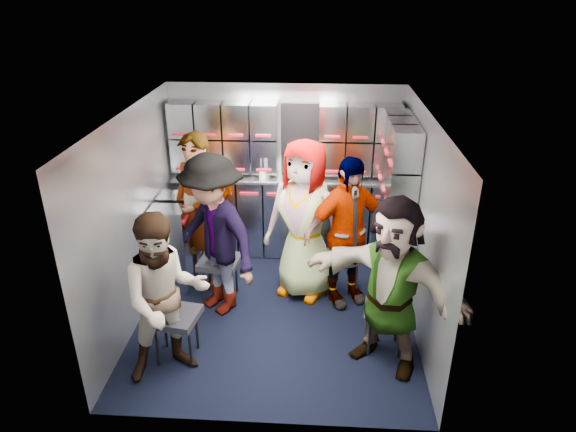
# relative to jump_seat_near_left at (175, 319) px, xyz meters

# --- Properties ---
(floor) EXTENTS (3.00, 3.00, 0.00)m
(floor) POSITION_rel_jump_seat_near_left_xyz_m (0.85, 0.76, -0.43)
(floor) COLOR black
(floor) RESTS_ON ground
(wall_back) EXTENTS (2.80, 0.04, 2.10)m
(wall_back) POSITION_rel_jump_seat_near_left_xyz_m (0.85, 2.26, 0.62)
(wall_back) COLOR #9297A0
(wall_back) RESTS_ON ground
(wall_left) EXTENTS (0.04, 3.00, 2.10)m
(wall_left) POSITION_rel_jump_seat_near_left_xyz_m (-0.55, 0.76, 0.62)
(wall_left) COLOR #9297A0
(wall_left) RESTS_ON ground
(wall_right) EXTENTS (0.04, 3.00, 2.10)m
(wall_right) POSITION_rel_jump_seat_near_left_xyz_m (2.25, 0.76, 0.62)
(wall_right) COLOR #9297A0
(wall_right) RESTS_ON ground
(ceiling) EXTENTS (2.80, 3.00, 0.02)m
(ceiling) POSITION_rel_jump_seat_near_left_xyz_m (0.85, 0.76, 1.67)
(ceiling) COLOR silver
(ceiling) RESTS_ON wall_back
(cart_bank_back) EXTENTS (2.68, 0.38, 0.99)m
(cart_bank_back) POSITION_rel_jump_seat_near_left_xyz_m (0.85, 2.05, 0.07)
(cart_bank_back) COLOR #A3A9B4
(cart_bank_back) RESTS_ON ground
(cart_bank_left) EXTENTS (0.38, 0.76, 0.99)m
(cart_bank_left) POSITION_rel_jump_seat_near_left_xyz_m (-0.34, 1.32, 0.07)
(cart_bank_left) COLOR #A3A9B4
(cart_bank_left) RESTS_ON ground
(counter) EXTENTS (2.68, 0.42, 0.03)m
(counter) POSITION_rel_jump_seat_near_left_xyz_m (0.85, 2.05, 0.59)
(counter) COLOR #B9BCC1
(counter) RESTS_ON cart_bank_back
(locker_bank_back) EXTENTS (2.68, 0.28, 0.82)m
(locker_bank_back) POSITION_rel_jump_seat_near_left_xyz_m (0.85, 2.11, 1.06)
(locker_bank_back) COLOR #A3A9B4
(locker_bank_back) RESTS_ON wall_back
(locker_bank_right) EXTENTS (0.28, 1.00, 0.82)m
(locker_bank_right) POSITION_rel_jump_seat_near_left_xyz_m (2.10, 1.46, 1.06)
(locker_bank_right) COLOR #A3A9B4
(locker_bank_right) RESTS_ON wall_right
(right_cabinet) EXTENTS (0.28, 1.20, 1.00)m
(right_cabinet) POSITION_rel_jump_seat_near_left_xyz_m (2.10, 1.36, 0.07)
(right_cabinet) COLOR #A3A9B4
(right_cabinet) RESTS_ON ground
(coffee_niche) EXTENTS (0.46, 0.16, 0.84)m
(coffee_niche) POSITION_rel_jump_seat_near_left_xyz_m (1.03, 2.17, 1.04)
(coffee_niche) COLOR black
(coffee_niche) RESTS_ON wall_back
(red_latch_strip) EXTENTS (2.60, 0.02, 0.03)m
(red_latch_strip) POSITION_rel_jump_seat_near_left_xyz_m (0.85, 1.85, 0.45)
(red_latch_strip) COLOR maroon
(red_latch_strip) RESTS_ON cart_bank_back
(jump_seat_near_left) EXTENTS (0.47, 0.45, 0.48)m
(jump_seat_near_left) POSITION_rel_jump_seat_near_left_xyz_m (0.00, 0.00, 0.00)
(jump_seat_near_left) COLOR black
(jump_seat_near_left) RESTS_ON ground
(jump_seat_mid_left) EXTENTS (0.45, 0.43, 0.49)m
(jump_seat_mid_left) POSITION_rel_jump_seat_near_left_xyz_m (0.22, 0.98, 0.00)
(jump_seat_mid_left) COLOR black
(jump_seat_mid_left) RESTS_ON ground
(jump_seat_center) EXTENTS (0.41, 0.39, 0.44)m
(jump_seat_center) POSITION_rel_jump_seat_near_left_xyz_m (1.12, 1.35, -0.04)
(jump_seat_center) COLOR black
(jump_seat_center) RESTS_ON ground
(jump_seat_mid_right) EXTENTS (0.50, 0.49, 0.46)m
(jump_seat_mid_right) POSITION_rel_jump_seat_near_left_xyz_m (1.55, 1.21, -0.02)
(jump_seat_mid_right) COLOR black
(jump_seat_mid_right) RESTS_ON ground
(jump_seat_near_right) EXTENTS (0.42, 0.41, 0.45)m
(jump_seat_near_right) POSITION_rel_jump_seat_near_left_xyz_m (1.90, 0.24, -0.03)
(jump_seat_near_right) COLOR black
(jump_seat_near_right) RESTS_ON ground
(attendant_standing) EXTENTS (0.77, 0.69, 1.77)m
(attendant_standing) POSITION_rel_jump_seat_near_left_xyz_m (-0.05, 1.30, 0.46)
(attendant_standing) COLOR black
(attendant_standing) RESTS_ON ground
(attendant_arc_a) EXTENTS (0.93, 0.85, 1.54)m
(attendant_arc_a) POSITION_rel_jump_seat_near_left_xyz_m (-0.00, -0.18, 0.34)
(attendant_arc_a) COLOR black
(attendant_arc_a) RESTS_ON ground
(attendant_arc_b) EXTENTS (1.26, 1.19, 1.72)m
(attendant_arc_b) POSITION_rel_jump_seat_near_left_xyz_m (0.22, 0.80, 0.43)
(attendant_arc_b) COLOR black
(attendant_arc_b) RESTS_ON ground
(attendant_arc_c) EXTENTS (1.02, 0.87, 1.76)m
(attendant_arc_c) POSITION_rel_jump_seat_near_left_xyz_m (1.12, 1.17, 0.45)
(attendant_arc_c) COLOR black
(attendant_arc_c) RESTS_ON ground
(attendant_arc_d) EXTENTS (1.04, 0.80, 1.64)m
(attendant_arc_d) POSITION_rel_jump_seat_near_left_xyz_m (1.55, 1.03, 0.39)
(attendant_arc_d) COLOR black
(attendant_arc_d) RESTS_ON ground
(attendant_arc_e) EXTENTS (1.53, 1.25, 1.64)m
(attendant_arc_e) POSITION_rel_jump_seat_near_left_xyz_m (1.90, 0.06, 0.39)
(attendant_arc_e) COLOR black
(attendant_arc_e) RESTS_ON ground
(bottle_left) EXTENTS (0.07, 0.07, 0.26)m
(bottle_left) POSITION_rel_jump_seat_near_left_xyz_m (0.63, 2.00, 0.73)
(bottle_left) COLOR white
(bottle_left) RESTS_ON counter
(bottle_mid) EXTENTS (0.06, 0.06, 0.26)m
(bottle_mid) POSITION_rel_jump_seat_near_left_xyz_m (0.58, 2.00, 0.73)
(bottle_mid) COLOR white
(bottle_mid) RESTS_ON counter
(bottle_right) EXTENTS (0.06, 0.06, 0.24)m
(bottle_right) POSITION_rel_jump_seat_near_left_xyz_m (1.62, 2.00, 0.72)
(bottle_right) COLOR white
(bottle_right) RESTS_ON counter
(cup_left) EXTENTS (0.08, 0.08, 0.10)m
(cup_left) POSITION_rel_jump_seat_near_left_xyz_m (0.59, 1.99, 0.65)
(cup_left) COLOR #C7B98C
(cup_left) RESTS_ON counter
(cup_right) EXTENTS (0.09, 0.09, 0.09)m
(cup_right) POSITION_rel_jump_seat_near_left_xyz_m (2.10, 1.99, 0.65)
(cup_right) COLOR #C7B98C
(cup_right) RESTS_ON counter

